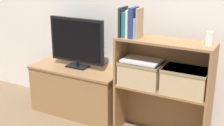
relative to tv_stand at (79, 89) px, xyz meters
name	(u,v)px	position (x,y,z in m)	size (l,w,h in m)	color
tv_stand	(79,89)	(0.00, 0.00, 0.00)	(0.95, 0.45, 0.49)	olive
tv	(77,42)	(0.00, 0.00, 0.51)	(0.60, 0.14, 0.50)	black
bookshelf_lower_tier	(164,105)	(0.93, -0.02, 0.05)	(0.82, 0.28, 0.48)	olive
bookshelf_upper_tier	(166,57)	(0.93, -0.02, 0.50)	(0.82, 0.28, 0.42)	olive
book_charcoal	(123,22)	(0.56, -0.11, 0.78)	(0.02, 0.16, 0.25)	#232328
book_teal	(127,24)	(0.60, -0.11, 0.76)	(0.04, 0.13, 0.21)	#1E7075
book_ivory	(130,23)	(0.63, -0.11, 0.77)	(0.02, 0.15, 0.24)	silver
book_navy	(134,23)	(0.66, -0.11, 0.78)	(0.04, 0.14, 0.26)	navy
book_skyblue	(137,28)	(0.69, -0.11, 0.74)	(0.02, 0.13, 0.17)	#709ECC
book_tan	(139,23)	(0.71, -0.11, 0.78)	(0.02, 0.12, 0.25)	tan
baby_monitor	(209,39)	(1.28, -0.08, 0.71)	(0.05, 0.04, 0.14)	white
storage_basket_left	(141,72)	(0.74, -0.09, 0.35)	(0.37, 0.25, 0.21)	tan
storage_basket_right	(185,80)	(1.13, -0.09, 0.35)	(0.37, 0.25, 0.21)	tan
laptop	(142,61)	(0.74, -0.09, 0.46)	(0.33, 0.22, 0.02)	white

